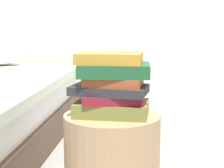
% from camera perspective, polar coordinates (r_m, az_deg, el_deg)
% --- Properties ---
extents(side_table, '(0.40, 0.40, 0.46)m').
position_cam_1_polar(side_table, '(1.55, 0.00, -13.05)').
color(side_table, tan).
rests_on(side_table, ground_plane).
extents(book_olive, '(0.30, 0.20, 0.06)m').
position_cam_1_polar(book_olive, '(1.47, -0.01, -3.86)').
color(book_olive, olive).
rests_on(book_olive, side_table).
extents(book_maroon, '(0.26, 0.22, 0.03)m').
position_cam_1_polar(book_maroon, '(1.46, 0.26, -2.14)').
color(book_maroon, maroon).
rests_on(book_maroon, book_olive).
extents(book_charcoal, '(0.32, 0.22, 0.03)m').
position_cam_1_polar(book_charcoal, '(1.45, -0.42, -0.89)').
color(book_charcoal, '#28282D').
rests_on(book_charcoal, book_maroon).
extents(book_rust, '(0.23, 0.17, 0.04)m').
position_cam_1_polar(book_rust, '(1.44, 0.27, 0.46)').
color(book_rust, '#994723').
rests_on(book_rust, book_charcoal).
extents(book_forest, '(0.29, 0.21, 0.05)m').
position_cam_1_polar(book_forest, '(1.44, 0.38, 2.25)').
color(book_forest, '#1E512D').
rests_on(book_forest, book_rust).
extents(book_ochre, '(0.26, 0.20, 0.04)m').
position_cam_1_polar(book_ochre, '(1.45, -0.35, 4.17)').
color(book_ochre, '#B7842D').
rests_on(book_ochre, book_forest).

